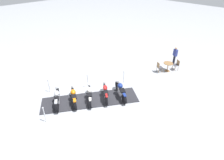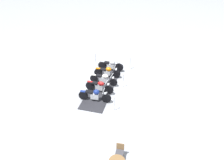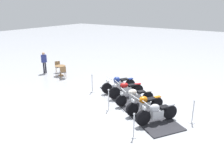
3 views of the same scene
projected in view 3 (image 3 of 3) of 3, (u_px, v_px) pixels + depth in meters
ground_plane at (135, 105)px, 12.15m from camera, size 80.00×80.00×0.00m
display_platform at (135, 104)px, 12.14m from camera, size 4.88×6.31×0.05m
motorcycle_navy at (118, 84)px, 13.81m from camera, size 2.05×1.24×0.95m
motorcycle_maroon at (126, 89)px, 12.89m from camera, size 1.77×1.36×1.01m
motorcycle_cream at (134, 96)px, 11.97m from camera, size 1.83×1.40×0.91m
motorcycle_copper at (145, 104)px, 11.06m from camera, size 1.94×1.21×0.96m
motorcycle_chrome at (156, 113)px, 10.13m from camera, size 1.89×1.27×1.03m
stanchion_right_front at (92, 86)px, 13.85m from camera, size 0.33×0.33×1.14m
stanchion_right_rear at (134, 129)px, 9.09m from camera, size 0.31×0.31×1.09m
stanchion_left_rear at (193, 115)px, 10.20m from camera, size 0.30×0.30×1.12m
stanchion_right_mid at (109, 103)px, 11.48m from camera, size 0.36×0.36×1.14m
cafe_table at (60, 68)px, 17.01m from camera, size 0.80×0.80×0.77m
cafe_chair_near_table at (58, 66)px, 17.73m from camera, size 0.55×0.55×0.91m
cafe_chair_across_table at (63, 71)px, 16.33m from camera, size 0.54×0.54×0.91m
bystander_person at (44, 61)px, 17.46m from camera, size 0.46×0.39×1.70m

